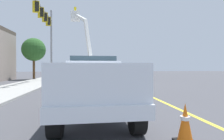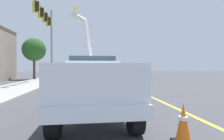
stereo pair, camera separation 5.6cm
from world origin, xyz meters
name	(u,v)px [view 1 (the left image)]	position (x,y,z in m)	size (l,w,h in m)	color
ground	(122,84)	(0.00, 0.00, 0.00)	(120.00, 120.00, 0.00)	#47474C
sidewalk_far_side	(30,84)	(0.34, 8.86, 0.06)	(60.00, 3.60, 0.12)	#9E9E99
lane_centre_stripe	(122,84)	(0.00, 0.00, 0.00)	(50.00, 0.16, 0.01)	yellow
utility_bucket_truck	(90,67)	(0.47, 3.28, 1.63)	(8.29, 3.33, 7.83)	silver
service_pickup_truck	(94,82)	(-11.64, 3.72, 1.12)	(5.68, 2.36, 2.06)	white
passing_minivan	(132,72)	(6.89, -2.98, 0.97)	(4.87, 2.10, 1.69)	black
traffic_cone_leading	(185,123)	(-14.14, 1.97, 0.42)	(0.40, 0.40, 0.85)	black
traffic_cone_mid_front	(113,84)	(-4.66, 1.83, 0.44)	(0.40, 0.40, 0.89)	black
traffic_cone_mid_rear	(103,78)	(4.57, 1.46, 0.37)	(0.40, 0.40, 0.76)	black
traffic_signal_mast	(47,28)	(2.65, 7.75, 5.95)	(7.39, 0.75, 8.58)	gray
street_tree_right	(34,50)	(8.28, 10.47, 4.07)	(3.13, 3.13, 5.66)	brown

